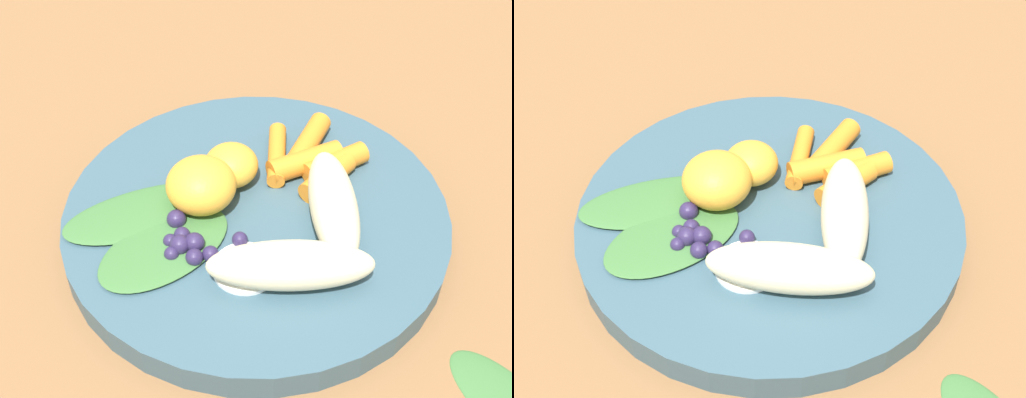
# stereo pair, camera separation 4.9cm
# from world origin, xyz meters

# --- Properties ---
(ground_plane) EXTENTS (2.40, 2.40, 0.00)m
(ground_plane) POSITION_xyz_m (0.00, 0.00, 0.00)
(ground_plane) COLOR brown
(bowl) EXTENTS (0.29, 0.29, 0.02)m
(bowl) POSITION_xyz_m (0.00, 0.00, 0.01)
(bowl) COLOR #385666
(bowl) RESTS_ON ground_plane
(banana_peeled_left) EXTENTS (0.12, 0.05, 0.03)m
(banana_peeled_left) POSITION_xyz_m (0.01, 0.06, 0.04)
(banana_peeled_left) COLOR beige
(banana_peeled_left) RESTS_ON bowl
(banana_peeled_right) EXTENTS (0.05, 0.12, 0.03)m
(banana_peeled_right) POSITION_xyz_m (0.07, 0.03, 0.04)
(banana_peeled_right) COLOR beige
(banana_peeled_right) RESTS_ON bowl
(orange_segment_near) EXTENTS (0.05, 0.05, 0.04)m
(orange_segment_near) POSITION_xyz_m (-0.00, -0.04, 0.04)
(orange_segment_near) COLOR #F4A833
(orange_segment_near) RESTS_ON bowl
(orange_segment_far) EXTENTS (0.04, 0.04, 0.03)m
(orange_segment_far) POSITION_xyz_m (-0.03, -0.02, 0.04)
(orange_segment_far) COLOR #F4A833
(orange_segment_far) RESTS_ON bowl
(carrot_front) EXTENTS (0.05, 0.04, 0.02)m
(carrot_front) POSITION_xyz_m (-0.03, 0.05, 0.03)
(carrot_front) COLOR orange
(carrot_front) RESTS_ON bowl
(carrot_mid_left) EXTENTS (0.05, 0.05, 0.02)m
(carrot_mid_left) POSITION_xyz_m (-0.05, 0.06, 0.03)
(carrot_mid_left) COLOR orange
(carrot_mid_left) RESTS_ON bowl
(carrot_mid_right) EXTENTS (0.05, 0.06, 0.02)m
(carrot_mid_right) POSITION_xyz_m (-0.05, 0.03, 0.03)
(carrot_mid_right) COLOR orange
(carrot_mid_right) RESTS_ON bowl
(carrot_rear) EXTENTS (0.06, 0.03, 0.02)m
(carrot_rear) POSITION_xyz_m (-0.07, 0.03, 0.03)
(carrot_rear) COLOR orange
(carrot_rear) RESTS_ON bowl
(carrot_small) EXTENTS (0.07, 0.02, 0.01)m
(carrot_small) POSITION_xyz_m (-0.06, 0.01, 0.03)
(carrot_small) COLOR orange
(carrot_small) RESTS_ON bowl
(blueberry_pile) EXTENTS (0.05, 0.06, 0.01)m
(blueberry_pile) POSITION_xyz_m (0.04, -0.04, 0.03)
(blueberry_pile) COLOR #2D234C
(blueberry_pile) RESTS_ON bowl
(coconut_shred_patch) EXTENTS (0.05, 0.05, 0.00)m
(coconut_shred_patch) POSITION_xyz_m (0.06, -0.00, 0.02)
(coconut_shred_patch) COLOR white
(coconut_shred_patch) RESTS_ON bowl
(kale_leaf_left) EXTENTS (0.11, 0.14, 0.00)m
(kale_leaf_left) POSITION_xyz_m (0.02, -0.08, 0.03)
(kale_leaf_left) COLOR #3D7038
(kale_leaf_left) RESTS_ON bowl
(kale_leaf_right) EXTENTS (0.12, 0.11, 0.00)m
(kale_leaf_right) POSITION_xyz_m (0.05, -0.06, 0.03)
(kale_leaf_right) COLOR #3D7038
(kale_leaf_right) RESTS_ON bowl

